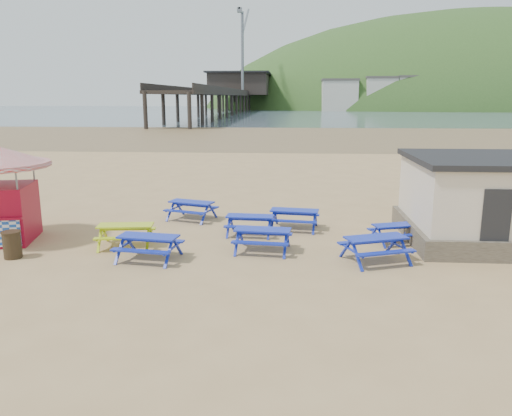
# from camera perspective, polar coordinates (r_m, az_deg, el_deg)

# --- Properties ---
(ground) EXTENTS (400.00, 400.00, 0.00)m
(ground) POSITION_cam_1_polar(r_m,az_deg,el_deg) (18.38, -3.76, -4.01)
(ground) COLOR tan
(ground) RESTS_ON ground
(wet_sand) EXTENTS (400.00, 400.00, 0.00)m
(wet_sand) POSITION_cam_1_polar(r_m,az_deg,el_deg) (72.68, 2.09, 8.45)
(wet_sand) COLOR olive
(wet_sand) RESTS_ON ground
(sea) EXTENTS (400.00, 400.00, 0.00)m
(sea) POSITION_cam_1_polar(r_m,az_deg,el_deg) (187.54, 3.30, 10.97)
(sea) COLOR #4B5E6C
(sea) RESTS_ON ground
(picnic_table_blue_a) EXTENTS (1.89, 1.56, 0.76)m
(picnic_table_blue_a) POSITION_cam_1_polar(r_m,az_deg,el_deg) (19.37, -0.71, -1.95)
(picnic_table_blue_a) COLOR #0B08A7
(picnic_table_blue_a) RESTS_ON ground
(picnic_table_blue_b) EXTENTS (2.10, 1.78, 0.80)m
(picnic_table_blue_b) POSITION_cam_1_polar(r_m,az_deg,el_deg) (20.20, 4.40, -1.31)
(picnic_table_blue_b) COLOR #0B08A7
(picnic_table_blue_b) RESTS_ON ground
(picnic_table_blue_c) EXTENTS (1.95, 1.75, 0.68)m
(picnic_table_blue_c) POSITION_cam_1_polar(r_m,az_deg,el_deg) (19.02, 15.59, -2.81)
(picnic_table_blue_c) COLOR #0B08A7
(picnic_table_blue_c) RESTS_ON ground
(picnic_table_blue_d) EXTENTS (2.14, 1.82, 0.82)m
(picnic_table_blue_d) POSITION_cam_1_polar(r_m,az_deg,el_deg) (16.78, -12.15, -4.44)
(picnic_table_blue_d) COLOR #0B08A7
(picnic_table_blue_d) RESTS_ON ground
(picnic_table_blue_e) EXTENTS (2.06, 1.73, 0.81)m
(picnic_table_blue_e) POSITION_cam_1_polar(r_m,az_deg,el_deg) (17.26, 0.76, -3.69)
(picnic_table_blue_e) COLOR #0B08A7
(picnic_table_blue_e) RESTS_ON ground
(picnic_table_blue_f) EXTENTS (2.42, 2.18, 0.83)m
(picnic_table_blue_f) POSITION_cam_1_polar(r_m,az_deg,el_deg) (16.66, 13.49, -4.60)
(picnic_table_blue_f) COLOR #0B08A7
(picnic_table_blue_f) RESTS_ON ground
(picnic_table_yellow) EXTENTS (2.10, 1.77, 0.81)m
(picnic_table_yellow) POSITION_cam_1_polar(r_m,az_deg,el_deg) (18.41, -14.64, -3.06)
(picnic_table_yellow) COLOR #8CC60A
(picnic_table_yellow) RESTS_ON ground
(litter_bin) EXTENTS (0.62, 0.62, 0.91)m
(litter_bin) POSITION_cam_1_polar(r_m,az_deg,el_deg) (18.42, -26.10, -3.76)
(litter_bin) COLOR #322515
(litter_bin) RESTS_ON ground
(amenity_block) EXTENTS (7.40, 5.40, 3.15)m
(amenity_block) POSITION_cam_1_polar(r_m,az_deg,el_deg) (20.47, 27.15, 0.85)
(amenity_block) COLOR #665B4C
(amenity_block) RESTS_ON ground
(pier) EXTENTS (24.00, 220.00, 39.29)m
(pier) POSITION_cam_1_polar(r_m,az_deg,el_deg) (196.74, -2.02, 12.65)
(pier) COLOR black
(pier) RESTS_ON ground
(headland_town) EXTENTS (264.00, 144.00, 108.00)m
(headland_town) POSITION_cam_1_polar(r_m,az_deg,el_deg) (262.62, 23.72, 8.24)
(headland_town) COLOR #2D4C1E
(headland_town) RESTS_ON ground
(picnic_table_blue_g) EXTENTS (2.30, 2.06, 0.81)m
(picnic_table_blue_g) POSITION_cam_1_polar(r_m,az_deg,el_deg) (21.90, -7.37, -0.27)
(picnic_table_blue_g) COLOR #0B08A7
(picnic_table_blue_g) RESTS_ON ground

